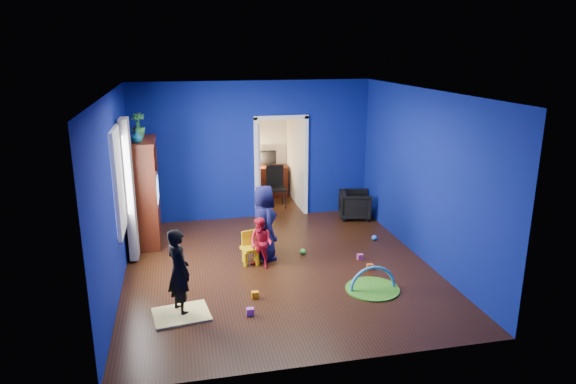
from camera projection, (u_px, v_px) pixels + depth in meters
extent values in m
cube|color=black|center=(279.00, 268.00, 8.56)|extent=(5.00, 5.50, 0.01)
cube|color=white|center=(278.00, 92.00, 7.76)|extent=(5.00, 5.50, 0.01)
cube|color=navy|center=(253.00, 151.00, 10.75)|extent=(5.00, 0.02, 2.90)
cube|color=navy|center=(328.00, 248.00, 5.58)|extent=(5.00, 0.02, 2.90)
cube|color=navy|center=(114.00, 193.00, 7.65)|extent=(0.02, 5.50, 2.90)
cube|color=navy|center=(423.00, 176.00, 8.67)|extent=(0.02, 5.50, 2.90)
imported|color=black|center=(355.00, 205.00, 10.97)|extent=(0.77, 0.76, 0.59)
imported|color=black|center=(179.00, 271.00, 6.98)|extent=(0.47, 0.53, 1.23)
imported|color=#0E1034|center=(264.00, 223.00, 8.76)|extent=(0.55, 0.72, 1.32)
imported|color=red|center=(261.00, 243.00, 8.47)|extent=(0.53, 0.52, 0.86)
imported|color=#0C5360|center=(137.00, 136.00, 8.84)|extent=(0.24, 0.24, 0.21)
imported|color=#2F8138|center=(138.00, 125.00, 9.30)|extent=(0.26, 0.26, 0.45)
cube|color=#3F190A|center=(142.00, 192.00, 9.42)|extent=(0.58, 1.14, 1.96)
cube|color=silver|center=(145.00, 190.00, 9.42)|extent=(0.46, 0.70, 0.54)
cube|color=#F2E07A|center=(181.00, 314.00, 7.05)|extent=(0.83, 0.70, 0.03)
sphere|color=yellow|center=(259.00, 244.00, 9.11)|extent=(0.37, 0.37, 0.37)
cube|color=yellow|center=(250.00, 250.00, 8.68)|extent=(0.35, 0.35, 0.50)
cylinder|color=#469B23|center=(372.00, 289.00, 7.80)|extent=(0.82, 0.82, 0.02)
torus|color=#3F8CD8|center=(372.00, 288.00, 7.79)|extent=(0.74, 0.06, 0.74)
cube|color=white|center=(117.00, 181.00, 7.95)|extent=(0.03, 0.95, 1.55)
cube|color=slate|center=(129.00, 190.00, 8.58)|extent=(0.14, 0.42, 2.40)
cube|color=white|center=(281.00, 168.00, 10.98)|extent=(1.16, 0.10, 2.10)
cube|color=#3D140A|center=(269.00, 181.00, 12.58)|extent=(0.88, 0.44, 0.75)
cube|color=black|center=(268.00, 157.00, 12.54)|extent=(0.40, 0.05, 0.32)
sphere|color=#FFD88C|center=(257.00, 159.00, 12.43)|extent=(0.14, 0.14, 0.14)
cube|color=black|center=(276.00, 188.00, 11.66)|extent=(0.40, 0.40, 0.92)
cube|color=white|center=(267.00, 113.00, 12.23)|extent=(0.88, 0.24, 0.04)
cube|color=#DB5124|center=(370.00, 267.00, 8.48)|extent=(0.10, 0.08, 0.10)
sphere|color=#2978EC|center=(374.00, 238.00, 9.76)|extent=(0.11, 0.11, 0.11)
cube|color=#FF9E0D|center=(255.00, 295.00, 7.53)|extent=(0.10, 0.08, 0.10)
sphere|color=green|center=(303.00, 251.00, 9.11)|extent=(0.11, 0.11, 0.11)
cube|color=#BE478B|center=(360.00, 257.00, 8.88)|extent=(0.10, 0.08, 0.10)
cube|color=#D650BC|center=(250.00, 312.00, 7.05)|extent=(0.10, 0.08, 0.10)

